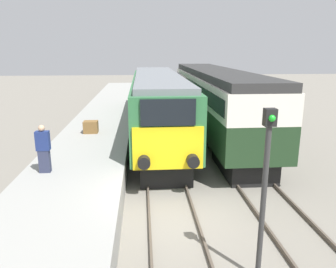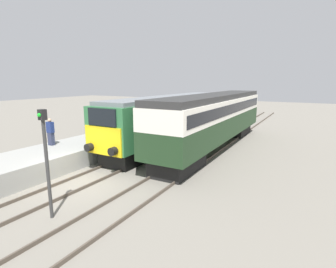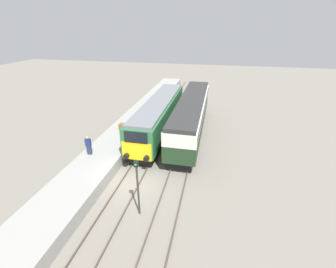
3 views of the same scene
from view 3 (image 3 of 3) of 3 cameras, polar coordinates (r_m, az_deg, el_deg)
name	(u,v)px [view 3 (image 3 of 3)]	position (r m, az deg, el deg)	size (l,w,h in m)	color
ground_plane	(130,183)	(17.86, -9.51, -12.12)	(120.00, 120.00, 0.00)	slate
platform_left	(128,130)	(25.07, -10.17, 0.95)	(3.50, 50.00, 1.03)	gray
rails_near_track	(149,150)	(21.73, -4.85, -4.13)	(1.51, 60.00, 0.14)	#4C4238
rails_far_track	(184,154)	(21.09, 4.08, -5.10)	(1.50, 60.00, 0.14)	#4C4238
locomotive	(160,115)	(24.58, -2.17, 4.95)	(2.70, 15.48, 3.79)	black
passenger_carriage	(191,113)	(24.45, 5.93, 5.37)	(2.75, 16.20, 3.99)	black
person_on_platform	(89,145)	(19.91, -19.53, -2.77)	(0.44, 0.26, 1.65)	#2D334C
signal_post	(138,184)	(13.84, -7.73, -12.47)	(0.24, 0.28, 3.96)	#333333
luggage_crate	(123,126)	(24.10, -11.43, 1.93)	(0.70, 0.56, 0.60)	brown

